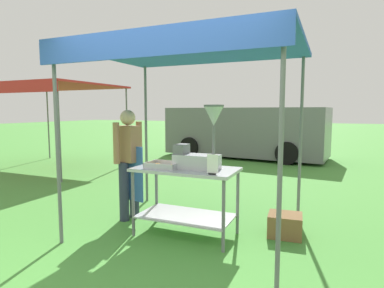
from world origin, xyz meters
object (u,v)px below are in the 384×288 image
supply_crate (285,225)px  van_grey (245,131)px  donut_fryer (201,147)px  donut_cart (186,186)px  menu_sign (212,166)px  donut_tray (164,166)px  stall_canopy (189,55)px  neighbour_tent (49,88)px  vendor (129,158)px

supply_crate → van_grey: size_ratio=0.08×
donut_fryer → donut_cart: bearing=-179.1°
donut_fryer → supply_crate: (0.98, 0.46, -1.01)m
donut_cart → menu_sign: size_ratio=5.64×
donut_tray → van_grey: size_ratio=0.08×
stall_canopy → neighbour_tent: size_ratio=0.83×
donut_fryer → stall_canopy: bearing=154.7°
donut_fryer → van_grey: size_ratio=0.14×
van_grey → vendor: bearing=-89.7°
vendor → menu_sign: bearing=-18.1°
van_grey → neighbour_tent: neighbour_tent is taller
stall_canopy → supply_crate: bearing=17.3°
donut_fryer → neighbour_tent: (-5.60, 2.87, 1.06)m
van_grey → donut_fryer: bearing=-80.1°
van_grey → neighbour_tent: 6.25m
donut_tray → vendor: 0.82m
donut_tray → menu_sign: menu_sign is taller
donut_cart → donut_tray: (-0.27, -0.09, 0.26)m
supply_crate → van_grey: van_grey is taller
vendor → neighbour_tent: size_ratio=0.48×
donut_tray → neighbour_tent: size_ratio=0.13×
donut_cart → van_grey: van_grey is taller
donut_cart → neighbour_tent: neighbour_tent is taller
donut_fryer → vendor: size_ratio=0.49×
van_grey → donut_cart: bearing=-81.7°
donut_tray → donut_fryer: 0.54m
stall_canopy → donut_tray: stall_canopy is taller
menu_sign → van_grey: (-1.50, 7.42, -0.09)m
vendor → neighbour_tent: neighbour_tent is taller
donut_fryer → menu_sign: size_ratio=3.44×
menu_sign → supply_crate: 1.32m
donut_tray → van_grey: 7.30m
van_grey → menu_sign: bearing=-78.6°
donut_cart → donut_tray: donut_tray is taller
donut_cart → supply_crate: 1.36m
donut_tray → donut_fryer: size_ratio=0.53×
supply_crate → neighbour_tent: 7.31m
donut_tray → van_grey: (-0.78, 7.26, -0.02)m
donut_tray → supply_crate: (1.45, 0.56, -0.75)m
supply_crate → neighbour_tent: bearing=159.9°
stall_canopy → neighbour_tent: stall_canopy is taller
donut_tray → supply_crate: bearing=21.0°
stall_canopy → donut_tray: 1.44m
menu_sign → neighbour_tent: 6.74m
donut_tray → neighbour_tent: neighbour_tent is taller
stall_canopy → donut_fryer: 1.17m
donut_fryer → van_grey: van_grey is taller
van_grey → neighbour_tent: (-4.35, -4.29, 1.34)m
menu_sign → stall_canopy: bearing=142.1°
donut_fryer → menu_sign: bearing=-45.8°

